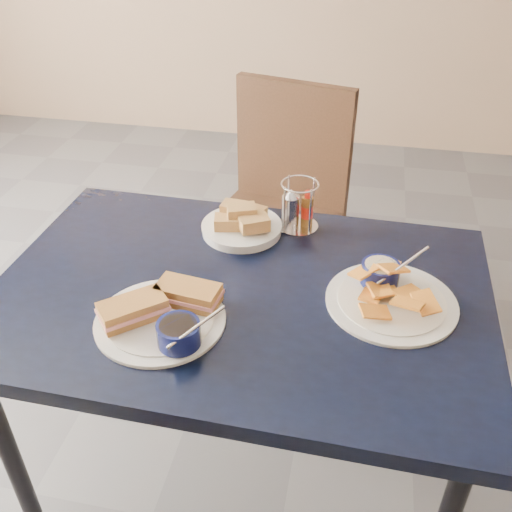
% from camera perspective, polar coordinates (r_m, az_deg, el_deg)
% --- Properties ---
extents(ground, '(6.00, 6.00, 0.00)m').
position_cam_1_polar(ground, '(1.96, 3.87, -18.72)').
color(ground, '#4E4E53').
rests_on(ground, ground).
extents(dining_table, '(1.17, 0.79, 0.75)m').
position_cam_1_polar(dining_table, '(1.38, -1.56, -5.58)').
color(dining_table, black).
rests_on(dining_table, ground).
extents(chair_far, '(0.53, 0.52, 0.94)m').
position_cam_1_polar(chair_far, '(2.15, 2.02, 6.08)').
color(chair_far, '#311C10').
rests_on(chair_far, ground).
extents(sandwich_plate, '(0.31, 0.28, 0.12)m').
position_cam_1_polar(sandwich_plate, '(1.24, -9.18, -5.72)').
color(sandwich_plate, white).
rests_on(sandwich_plate, dining_table).
extents(plantain_plate, '(0.30, 0.30, 0.12)m').
position_cam_1_polar(plantain_plate, '(1.33, 13.03, -3.48)').
color(plantain_plate, white).
rests_on(plantain_plate, dining_table).
extents(bread_basket, '(0.21, 0.21, 0.08)m').
position_cam_1_polar(bread_basket, '(1.52, -1.41, 3.27)').
color(bread_basket, white).
rests_on(bread_basket, dining_table).
extents(condiment_caddy, '(0.11, 0.11, 0.14)m').
position_cam_1_polar(condiment_caddy, '(1.54, 4.13, 4.75)').
color(condiment_caddy, silver).
rests_on(condiment_caddy, dining_table).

